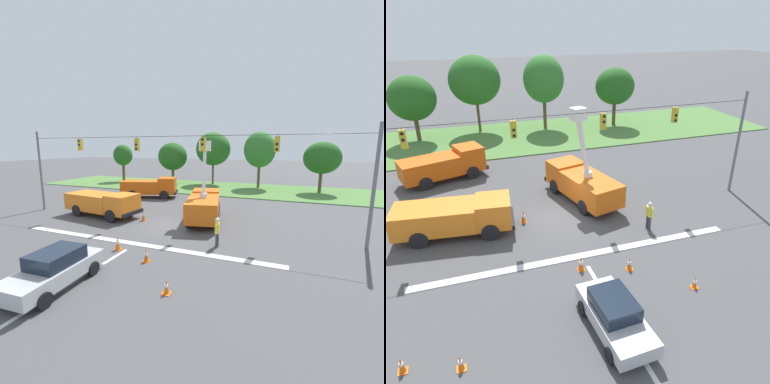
# 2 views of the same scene
# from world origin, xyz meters

# --- Properties ---
(ground_plane) EXTENTS (200.00, 200.00, 0.00)m
(ground_plane) POSITION_xyz_m (0.00, 0.00, 0.00)
(ground_plane) COLOR #4C4C4F
(grass_verge) EXTENTS (56.00, 12.00, 0.10)m
(grass_verge) POSITION_xyz_m (0.00, 18.00, 0.05)
(grass_verge) COLOR #517F3D
(grass_verge) RESTS_ON ground
(lane_markings) EXTENTS (17.60, 15.25, 0.01)m
(lane_markings) POSITION_xyz_m (0.00, -5.79, 0.00)
(lane_markings) COLOR silver
(lane_markings) RESTS_ON ground
(signal_gantry) EXTENTS (26.20, 0.33, 7.20)m
(signal_gantry) POSITION_xyz_m (-0.00, -0.00, 4.58)
(signal_gantry) COLOR slate
(signal_gantry) RESTS_ON ground
(tree_far_west) EXTENTS (3.26, 2.93, 6.18)m
(tree_far_west) POSITION_xyz_m (-17.82, 19.12, 4.41)
(tree_far_west) COLOR brown
(tree_far_west) RESTS_ON ground
(tree_west) EXTENTS (4.58, 4.50, 6.49)m
(tree_west) POSITION_xyz_m (-9.04, 19.97, 4.32)
(tree_west) COLOR brown
(tree_west) RESTS_ON ground
(tree_centre) EXTENTS (5.32, 5.04, 8.03)m
(tree_centre) POSITION_xyz_m (-2.84, 21.43, 5.50)
(tree_centre) COLOR brown
(tree_centre) RESTS_ON ground
(tree_east) EXTENTS (4.37, 4.61, 7.96)m
(tree_east) POSITION_xyz_m (4.27, 20.34, 5.44)
(tree_east) COLOR brown
(tree_east) RESTS_ON ground
(tree_far_east) EXTENTS (4.43, 3.98, 6.47)m
(tree_far_east) POSITION_xyz_m (12.08, 19.03, 4.46)
(tree_far_east) COLOR brown
(tree_far_east) RESTS_ON ground
(utility_truck_bucket_lift) EXTENTS (3.87, 6.99, 6.32)m
(utility_truck_bucket_lift) POSITION_xyz_m (2.25, 2.06, 1.37)
(utility_truck_bucket_lift) COLOR orange
(utility_truck_bucket_lift) RESTS_ON ground
(utility_truck_support_near) EXTENTS (6.96, 3.15, 2.05)m
(utility_truck_support_near) POSITION_xyz_m (-6.21, 0.16, 1.18)
(utility_truck_support_near) COLOR orange
(utility_truck_support_near) RESTS_ON ground
(utility_truck_support_far) EXTENTS (6.74, 4.12, 2.33)m
(utility_truck_support_far) POSITION_xyz_m (-6.62, 8.80, 1.25)
(utility_truck_support_far) COLOR #D6560F
(utility_truck_support_far) RESTS_ON ground
(sedan_silver) EXTENTS (2.10, 4.39, 1.56)m
(sedan_silver) POSITION_xyz_m (-0.45, -9.66, 0.79)
(sedan_silver) COLOR #B7B7BC
(sedan_silver) RESTS_ON ground
(road_worker) EXTENTS (0.29, 0.65, 1.77)m
(road_worker) POSITION_xyz_m (4.75, -2.93, 1.00)
(road_worker) COLOR #383842
(road_worker) RESTS_ON ground
(traffic_cone_foreground_left) EXTENTS (0.36, 0.36, 0.80)m
(traffic_cone_foreground_left) POSITION_xyz_m (-2.24, 0.19, 0.40)
(traffic_cone_foreground_left) COLOR orange
(traffic_cone_foreground_left) RESTS_ON ground
(traffic_cone_mid_left) EXTENTS (0.36, 0.36, 0.59)m
(traffic_cone_mid_left) POSITION_xyz_m (4.21, -8.48, 0.28)
(traffic_cone_mid_left) COLOR orange
(traffic_cone_mid_left) RESTS_ON ground
(traffic_cone_mid_right) EXTENTS (0.36, 0.36, 0.80)m
(traffic_cone_mid_right) POSITION_xyz_m (-0.43, -5.49, 0.40)
(traffic_cone_mid_right) COLOR orange
(traffic_cone_mid_right) RESTS_ON ground
(traffic_cone_near_bucket) EXTENTS (0.36, 0.36, 0.70)m
(traffic_cone_near_bucket) POSITION_xyz_m (1.90, -6.22, 0.34)
(traffic_cone_near_bucket) COLOR orange
(traffic_cone_near_bucket) RESTS_ON ground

